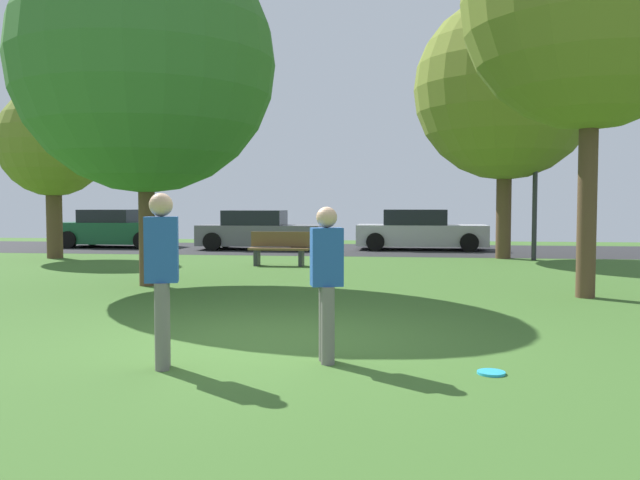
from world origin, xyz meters
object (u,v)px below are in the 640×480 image
oak_tree_right (592,1)px  parked_car_green (115,230)px  maple_tree_far (505,89)px  person_thrower (162,271)px  parked_car_silver (420,231)px  birch_tree_lone (145,63)px  person_catcher (327,277)px  frisbee_disc (491,373)px  street_lamp_post (535,183)px  park_bench (279,248)px  parked_car_grey (260,231)px  oak_tree_left (53,143)px

oak_tree_right → parked_car_green: oak_tree_right is taller
maple_tree_far → parked_car_green: bearing=166.2°
person_thrower → parked_car_silver: bearing=64.9°
birch_tree_lone → person_catcher: bearing=-53.6°
person_thrower → parked_car_green: person_thrower is taller
frisbee_disc → street_lamp_post: 13.88m
person_catcher → park_bench: (-2.57, 10.49, -0.42)m
parked_car_silver → frisbee_disc: bearing=-88.7°
frisbee_disc → street_lamp_post: street_lamp_post is taller
maple_tree_far → birch_tree_lone: 11.18m
birch_tree_lone → parked_car_grey: 11.30m
person_catcher → street_lamp_post: size_ratio=0.36×
oak_tree_left → frisbee_disc: oak_tree_left is taller
oak_tree_right → frisbee_disc: (-2.29, -5.58, -5.12)m
person_catcher → parked_car_green: (-10.24, 17.08, -0.22)m
person_catcher → parked_car_green: size_ratio=0.39×
parked_car_green → park_bench: (7.67, -6.60, -0.20)m
maple_tree_far → park_bench: 8.37m
maple_tree_far → birch_tree_lone: size_ratio=1.11×
oak_tree_right → parked_car_green: size_ratio=1.80×
person_thrower → street_lamp_post: (6.07, 13.61, 1.27)m
person_thrower → oak_tree_right: bearing=30.3°
oak_tree_left → street_lamp_post: size_ratio=1.14×
person_catcher → frisbee_disc: 1.87m
parked_car_grey → street_lamp_post: (8.97, -3.42, 1.60)m
oak_tree_right → oak_tree_left: (-13.71, 6.64, -1.67)m
frisbee_disc → parked_car_grey: (-6.13, 16.82, 0.64)m
street_lamp_post → birch_tree_lone: bearing=-140.8°
oak_tree_right → parked_car_green: bearing=140.3°
birch_tree_lone → parked_car_grey: (-0.13, 10.64, -3.79)m
parked_car_green → parked_car_silver: 11.49m
oak_tree_right → parked_car_silver: size_ratio=1.61×
parked_car_green → park_bench: bearing=-40.7°
oak_tree_right → frisbee_disc: bearing=-112.3°
maple_tree_far → street_lamp_post: maple_tree_far is taller
person_catcher → parked_car_green: person_catcher is taller
oak_tree_left → frisbee_disc: (11.42, -12.22, -3.45)m
oak_tree_right → frisbee_disc: size_ratio=27.28×
birch_tree_lone → person_thrower: (2.78, -6.38, -3.46)m
person_thrower → parked_car_silver: 17.91m
oak_tree_right → street_lamp_post: size_ratio=1.64×
frisbee_disc → parked_car_silver: bearing=91.3°
parked_car_grey → park_bench: bearing=-72.4°
street_lamp_post → oak_tree_right: bearing=-94.0°
maple_tree_far → oak_tree_left: bearing=-172.8°
person_thrower → parked_car_green: (-8.64, 17.54, -0.31)m
park_bench → parked_car_grey: bearing=-72.4°
person_thrower → person_catcher: size_ratio=1.08×
park_bench → parked_car_green: bearing=-40.7°
parked_car_grey → maple_tree_far: bearing=-19.5°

